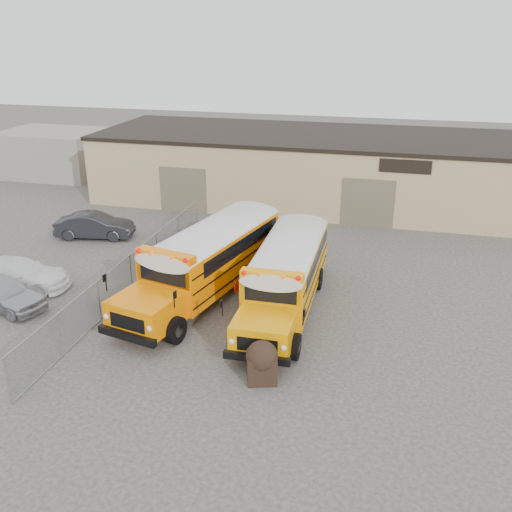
% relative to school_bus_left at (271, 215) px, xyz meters
% --- Properties ---
extents(ground, '(120.00, 120.00, 0.00)m').
position_rel_school_bus_left_xyz_m(ground, '(0.98, -10.18, -1.85)').
color(ground, '#393734').
rests_on(ground, ground).
extents(warehouse, '(30.20, 10.20, 4.67)m').
position_rel_school_bus_left_xyz_m(warehouse, '(0.98, 9.82, 0.52)').
color(warehouse, tan).
rests_on(warehouse, ground).
extents(chainlink_fence, '(0.07, 18.07, 1.81)m').
position_rel_school_bus_left_xyz_m(chainlink_fence, '(-5.02, -7.18, -0.95)').
color(chainlink_fence, gray).
rests_on(chainlink_fence, ground).
extents(distant_building_left, '(8.00, 6.00, 3.60)m').
position_rel_school_bus_left_xyz_m(distant_building_left, '(-21.02, 11.82, -0.05)').
color(distant_building_left, gray).
rests_on(distant_building_left, ground).
extents(school_bus_left, '(4.98, 11.24, 3.20)m').
position_rel_school_bus_left_xyz_m(school_bus_left, '(0.00, 0.00, 0.00)').
color(school_bus_left, '#FF7D00').
rests_on(school_bus_left, ground).
extents(school_bus_right, '(3.07, 10.13, 2.96)m').
position_rel_school_bus_left_xyz_m(school_bus_right, '(2.21, -0.83, -0.14)').
color(school_bus_right, '#FF9B00').
rests_on(school_bus_right, ground).
extents(tarp_bundle, '(1.25, 1.18, 1.54)m').
position_rel_school_bus_left_xyz_m(tarp_bundle, '(2.64, -12.78, -1.06)').
color(tarp_bundle, black).
rests_on(tarp_bundle, ground).
extents(car_silver, '(4.50, 2.77, 1.43)m').
position_rel_school_bus_left_xyz_m(car_silver, '(-9.69, -10.16, -1.13)').
color(car_silver, '#AEAEB2').
rests_on(car_silver, ground).
extents(car_white, '(5.09, 2.49, 1.42)m').
position_rel_school_bus_left_xyz_m(car_white, '(-10.32, -8.23, -1.14)').
color(car_white, white).
rests_on(car_white, ground).
extents(car_dark, '(4.68, 2.38, 1.47)m').
position_rel_school_bus_left_xyz_m(car_dark, '(-10.27, -1.12, -1.11)').
color(car_dark, black).
rests_on(car_dark, ground).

